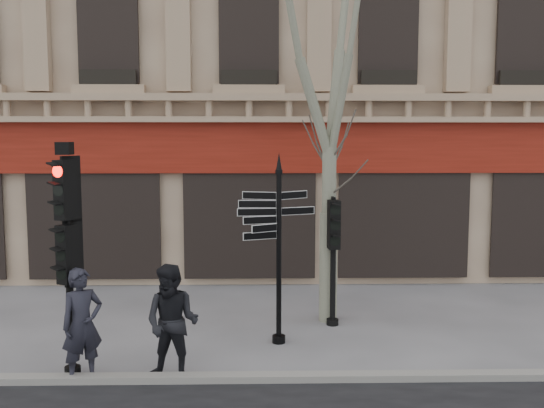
{
  "coord_description": "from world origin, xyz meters",
  "views": [
    {
      "loc": [
        0.26,
        -10.63,
        3.83
      ],
      "look_at": [
        0.49,
        0.6,
        2.61
      ],
      "focal_mm": 40.0,
      "sensor_mm": 36.0,
      "label": 1
    }
  ],
  "objects_px": {
    "traffic_signal_main": "(68,230)",
    "pedestrian_b": "(172,323)",
    "fingerpost": "(279,216)",
    "pedestrian_a": "(82,325)",
    "traffic_signal_secondary": "(333,238)",
    "plane_tree": "(331,19)"
  },
  "relations": [
    {
      "from": "traffic_signal_main",
      "to": "pedestrian_a",
      "type": "distance_m",
      "value": 1.52
    },
    {
      "from": "fingerpost",
      "to": "pedestrian_a",
      "type": "bearing_deg",
      "value": -161.61
    },
    {
      "from": "plane_tree",
      "to": "pedestrian_b",
      "type": "relative_size",
      "value": 4.75
    },
    {
      "from": "traffic_signal_secondary",
      "to": "plane_tree",
      "type": "xyz_separation_m",
      "value": [
        -0.06,
        0.3,
        4.41
      ]
    },
    {
      "from": "traffic_signal_main",
      "to": "pedestrian_b",
      "type": "bearing_deg",
      "value": 16.5
    },
    {
      "from": "pedestrian_a",
      "to": "plane_tree",
      "type": "bearing_deg",
      "value": -0.45
    },
    {
      "from": "traffic_signal_secondary",
      "to": "fingerpost",
      "type": "bearing_deg",
      "value": -140.82
    },
    {
      "from": "fingerpost",
      "to": "traffic_signal_secondary",
      "type": "xyz_separation_m",
      "value": [
        1.14,
        1.07,
        -0.6
      ]
    },
    {
      "from": "pedestrian_a",
      "to": "pedestrian_b",
      "type": "distance_m",
      "value": 1.42
    },
    {
      "from": "traffic_signal_secondary",
      "to": "plane_tree",
      "type": "bearing_deg",
      "value": 98.04
    },
    {
      "from": "traffic_signal_main",
      "to": "pedestrian_a",
      "type": "relative_size",
      "value": 2.08
    },
    {
      "from": "traffic_signal_main",
      "to": "traffic_signal_secondary",
      "type": "distance_m",
      "value": 5.25
    },
    {
      "from": "fingerpost",
      "to": "pedestrian_b",
      "type": "bearing_deg",
      "value": -145.54
    },
    {
      "from": "fingerpost",
      "to": "pedestrian_b",
      "type": "relative_size",
      "value": 1.92
    },
    {
      "from": "traffic_signal_main",
      "to": "pedestrian_a",
      "type": "bearing_deg",
      "value": -18.92
    },
    {
      "from": "pedestrian_b",
      "to": "traffic_signal_secondary",
      "type": "bearing_deg",
      "value": 58.22
    },
    {
      "from": "traffic_signal_main",
      "to": "pedestrian_a",
      "type": "height_order",
      "value": "traffic_signal_main"
    },
    {
      "from": "fingerpost",
      "to": "traffic_signal_secondary",
      "type": "distance_m",
      "value": 1.68
    },
    {
      "from": "traffic_signal_main",
      "to": "traffic_signal_secondary",
      "type": "bearing_deg",
      "value": 53.94
    },
    {
      "from": "fingerpost",
      "to": "pedestrian_a",
      "type": "height_order",
      "value": "fingerpost"
    },
    {
      "from": "traffic_signal_main",
      "to": "pedestrian_b",
      "type": "distance_m",
      "value": 2.22
    },
    {
      "from": "traffic_signal_main",
      "to": "pedestrian_b",
      "type": "relative_size",
      "value": 2.03
    }
  ]
}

